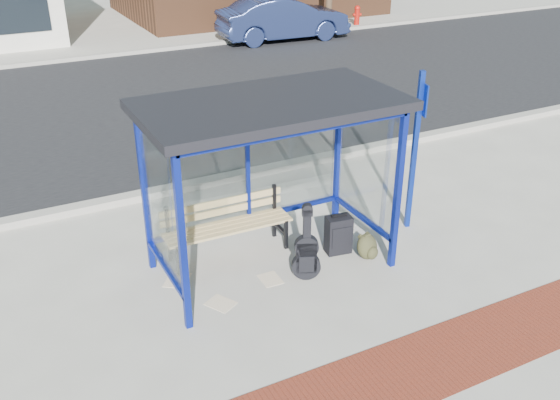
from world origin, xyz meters
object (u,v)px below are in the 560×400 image
bench (226,223)px  fire_hydrant (357,15)px  suitcase (338,235)px  backpack (368,247)px  parked_car (283,18)px  guitar_bag (306,254)px

bench → fire_hydrant: (10.87, 13.08, -0.09)m
bench → suitcase: bearing=-25.7°
backpack → parked_car: 14.26m
bench → parked_car: (7.19, 12.10, 0.24)m
bench → guitar_bag: (0.69, -1.10, -0.10)m
bench → fire_hydrant: size_ratio=2.49×
bench → backpack: bench is taller
parked_car → bench: bearing=153.0°
guitar_bag → suitcase: bearing=50.5°
bench → guitar_bag: bearing=-56.7°
bench → suitcase: (1.43, -0.72, -0.20)m
bench → suitcase: bench is taller
fire_hydrant → backpack: bearing=-122.9°
backpack → fire_hydrant: fire_hydrant is taller
backpack → parked_car: bearing=58.7°
parked_car → suitcase: bearing=159.6°
parked_car → backpack: bearing=161.2°
guitar_bag → suitcase: 0.84m
suitcase → parked_car: 14.06m
bench → backpack: size_ratio=4.82×
suitcase → fire_hydrant: fire_hydrant is taller
parked_car → fire_hydrant: (3.68, 0.98, -0.33)m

